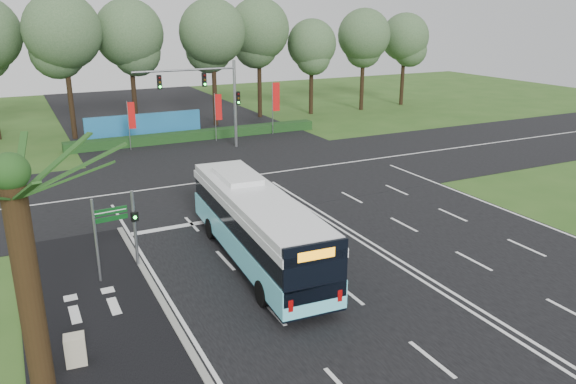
% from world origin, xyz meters
% --- Properties ---
extents(ground, '(120.00, 120.00, 0.00)m').
position_xyz_m(ground, '(0.00, 0.00, 0.00)').
color(ground, '#2C511B').
rests_on(ground, ground).
extents(road_main, '(20.00, 120.00, 0.04)m').
position_xyz_m(road_main, '(0.00, 0.00, 0.02)').
color(road_main, black).
rests_on(road_main, ground).
extents(road_cross, '(120.00, 14.00, 0.05)m').
position_xyz_m(road_cross, '(0.00, 12.00, 0.03)').
color(road_cross, black).
rests_on(road_cross, ground).
extents(bike_path, '(5.00, 18.00, 0.06)m').
position_xyz_m(bike_path, '(-12.50, -3.00, 0.03)').
color(bike_path, black).
rests_on(bike_path, ground).
extents(kerb_strip, '(0.25, 18.00, 0.12)m').
position_xyz_m(kerb_strip, '(-10.10, -3.00, 0.06)').
color(kerb_strip, gray).
rests_on(kerb_strip, ground).
extents(city_bus, '(3.20, 12.11, 3.44)m').
position_xyz_m(city_bus, '(-5.34, -0.67, 1.73)').
color(city_bus, '#6CE9FC').
rests_on(city_bus, ground).
extents(pedestrian_signal, '(0.32, 0.42, 3.48)m').
position_xyz_m(pedestrian_signal, '(-10.20, 1.15, 1.90)').
color(pedestrian_signal, gray).
rests_on(pedestrian_signal, ground).
extents(street_sign, '(1.41, 0.22, 3.61)m').
position_xyz_m(street_sign, '(-11.59, 0.43, 2.30)').
color(street_sign, gray).
rests_on(street_sign, ground).
extents(utility_cabinet, '(0.68, 0.58, 1.05)m').
position_xyz_m(utility_cabinet, '(-13.50, -5.18, 0.52)').
color(utility_cabinet, '#C1B79B').
rests_on(utility_cabinet, ground).
extents(banner_flag_left, '(0.58, 0.15, 3.95)m').
position_xyz_m(banner_flag_left, '(-5.81, 23.12, 2.60)').
color(banner_flag_left, gray).
rests_on(banner_flag_left, ground).
extents(banner_flag_mid, '(0.60, 0.18, 4.10)m').
position_xyz_m(banner_flag_mid, '(1.48, 23.27, 2.69)').
color(banner_flag_mid, gray).
rests_on(banner_flag_mid, ground).
extents(banner_flag_right, '(0.70, 0.14, 4.74)m').
position_xyz_m(banner_flag_right, '(7.07, 23.69, 3.08)').
color(banner_flag_right, gray).
rests_on(banner_flag_right, ground).
extents(palm_tree, '(3.20, 3.20, 7.65)m').
position_xyz_m(palm_tree, '(-14.50, -8.00, 6.44)').
color(palm_tree, '#382614').
rests_on(palm_tree, ground).
extents(traffic_light_gantry, '(8.41, 0.28, 7.00)m').
position_xyz_m(traffic_light_gantry, '(0.21, 20.50, 4.66)').
color(traffic_light_gantry, gray).
rests_on(traffic_light_gantry, ground).
extents(hedge, '(22.00, 1.20, 0.80)m').
position_xyz_m(hedge, '(0.00, 24.50, 0.40)').
color(hedge, '#133614').
rests_on(hedge, ground).
extents(blue_hoarding, '(10.00, 0.30, 2.20)m').
position_xyz_m(blue_hoarding, '(-4.00, 27.00, 1.10)').
color(blue_hoarding, '#1D689E').
rests_on(blue_hoarding, ground).
extents(eucalyptus_row, '(54.42, 9.01, 12.28)m').
position_xyz_m(eucalyptus_row, '(2.06, 31.27, 8.46)').
color(eucalyptus_row, black).
rests_on(eucalyptus_row, ground).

